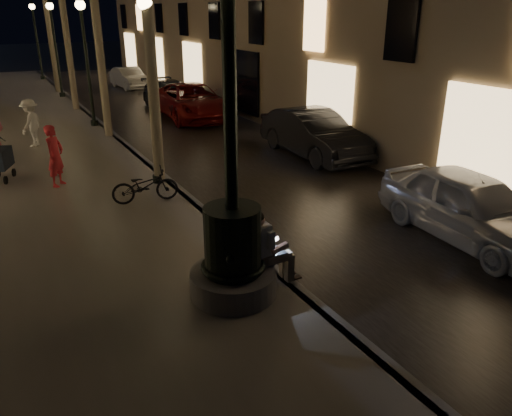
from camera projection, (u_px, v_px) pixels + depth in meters
ground at (109, 134)px, 19.27m from camera, size 120.00×120.00×0.00m
cobble_lane at (182, 126)px, 20.59m from camera, size 6.00×45.00×0.02m
curb_strip at (109, 132)px, 19.23m from camera, size 0.25×45.00×0.20m
fountain_lamppost at (232, 237)px, 7.77m from camera, size 1.40×1.40×5.21m
seated_man_laptop at (266, 246)px, 8.15m from camera, size 0.98×0.33×1.35m
lamp_curb_a at (149, 65)px, 12.22m from camera, size 0.36×0.36×4.81m
lamp_curb_b at (85, 45)px, 18.75m from camera, size 0.36×0.36×4.81m
lamp_curb_c at (54, 36)px, 25.27m from camera, size 0.36×0.36×4.81m
lamp_curb_d at (36, 30)px, 31.80m from camera, size 0.36×0.36×4.81m
car_front at (470, 207)px, 10.28m from camera, size 1.96×4.34×1.44m
car_second at (314, 134)px, 16.15m from camera, size 1.74×4.64×1.51m
car_third at (192, 102)px, 21.80m from camera, size 2.76×5.50×1.49m
car_rear at (171, 95)px, 24.06m from camera, size 1.90×4.51×1.30m
car_fifth at (129, 78)px, 30.23m from camera, size 1.59×3.85×1.24m
pedestrian_red at (55, 156)px, 12.82m from camera, size 0.67×0.69×1.60m
pedestrian_white at (31, 123)px, 16.61m from camera, size 1.05×1.17×1.57m
bicycle at (145, 186)px, 11.84m from camera, size 1.63×0.77×0.82m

